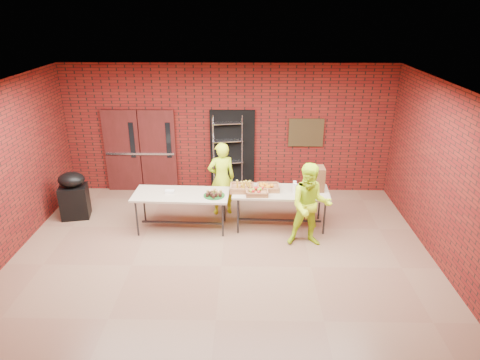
# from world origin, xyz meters

# --- Properties ---
(room) EXTENTS (8.08, 7.08, 3.28)m
(room) POSITION_xyz_m (0.00, 0.00, 1.60)
(room) COLOR #885F49
(room) RESTS_ON ground
(double_doors) EXTENTS (1.78, 0.12, 2.10)m
(double_doors) POSITION_xyz_m (-2.20, 3.44, 1.05)
(double_doors) COLOR #4C1615
(double_doors) RESTS_ON room
(dark_doorway) EXTENTS (1.10, 0.06, 2.10)m
(dark_doorway) POSITION_xyz_m (0.10, 3.46, 1.05)
(dark_doorway) COLOR black
(dark_doorway) RESTS_ON room
(bronze_plaque) EXTENTS (0.85, 0.04, 0.70)m
(bronze_plaque) POSITION_xyz_m (1.90, 3.45, 1.55)
(bronze_plaque) COLOR #3E3118
(bronze_plaque) RESTS_ON room
(wire_rack) EXTENTS (0.76, 0.37, 1.98)m
(wire_rack) POSITION_xyz_m (-0.01, 3.32, 0.99)
(wire_rack) COLOR #B0B0B7
(wire_rack) RESTS_ON room
(table_left) EXTENTS (2.01, 0.90, 0.82)m
(table_left) POSITION_xyz_m (-0.90, 1.43, 0.75)
(table_left) COLOR #C7B598
(table_left) RESTS_ON room
(table_right) EXTENTS (2.04, 0.92, 0.83)m
(table_right) POSITION_xyz_m (1.18, 1.57, 0.76)
(table_right) COLOR #C7B598
(table_right) RESTS_ON room
(basket_bananas) EXTENTS (0.50, 0.39, 0.16)m
(basket_bananas) POSITION_xyz_m (0.36, 1.56, 0.89)
(basket_bananas) COLOR #B07447
(basket_bananas) RESTS_ON table_right
(basket_oranges) EXTENTS (0.46, 0.36, 0.14)m
(basket_oranges) POSITION_xyz_m (0.91, 1.61, 0.89)
(basket_oranges) COLOR #B07447
(basket_oranges) RESTS_ON table_right
(basket_apples) EXTENTS (0.45, 0.35, 0.14)m
(basket_apples) POSITION_xyz_m (0.68, 1.37, 0.89)
(basket_apples) COLOR #B07447
(basket_apples) RESTS_ON table_right
(muffin_tray) EXTENTS (0.44, 0.44, 0.11)m
(muffin_tray) POSITION_xyz_m (-0.21, 1.32, 0.86)
(muffin_tray) COLOR #16521C
(muffin_tray) RESTS_ON table_left
(napkin_box) EXTENTS (0.18, 0.12, 0.06)m
(napkin_box) POSITION_xyz_m (-1.14, 1.45, 0.85)
(napkin_box) COLOR white
(napkin_box) RESTS_ON table_left
(coffee_dispenser) EXTENTS (0.39, 0.35, 0.51)m
(coffee_dispenser) POSITION_xyz_m (1.88, 1.65, 1.08)
(coffee_dispenser) COLOR brown
(coffee_dispenser) RESTS_ON table_right
(cup_stack_front) EXTENTS (0.07, 0.07, 0.21)m
(cup_stack_front) POSITION_xyz_m (1.46, 1.47, 0.93)
(cup_stack_front) COLOR white
(cup_stack_front) RESTS_ON table_right
(cup_stack_mid) EXTENTS (0.09, 0.09, 0.26)m
(cup_stack_mid) POSITION_xyz_m (1.65, 1.41, 0.96)
(cup_stack_mid) COLOR white
(cup_stack_mid) RESTS_ON table_right
(cup_stack_back) EXTENTS (0.07, 0.07, 0.22)m
(cup_stack_back) POSITION_xyz_m (1.46, 1.57, 0.94)
(cup_stack_back) COLOR white
(cup_stack_back) RESTS_ON table_right
(covered_grill) EXTENTS (0.67, 0.60, 1.07)m
(covered_grill) POSITION_xyz_m (-3.38, 1.92, 0.53)
(covered_grill) COLOR black
(covered_grill) RESTS_ON room
(volunteer_woman) EXTENTS (0.70, 0.55, 1.69)m
(volunteer_woman) POSITION_xyz_m (-0.10, 2.17, 0.85)
(volunteer_woman) COLOR #D1FE1C
(volunteer_woman) RESTS_ON room
(volunteer_man) EXTENTS (0.85, 0.67, 1.71)m
(volunteer_man) POSITION_xyz_m (1.70, 0.82, 0.85)
(volunteer_man) COLOR #D1FE1C
(volunteer_man) RESTS_ON room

